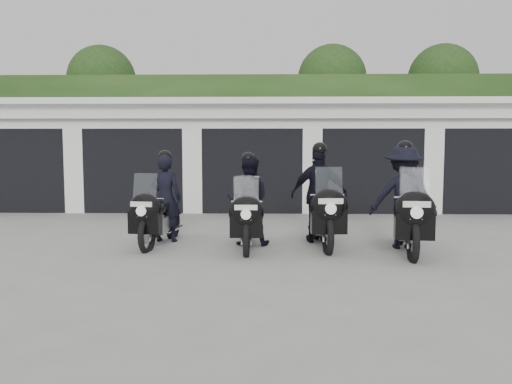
{
  "coord_description": "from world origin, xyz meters",
  "views": [
    {
      "loc": [
        0.44,
        -8.53,
        1.9
      ],
      "look_at": [
        0.23,
        0.32,
        1.05
      ],
      "focal_mm": 38.0,
      "sensor_mm": 36.0,
      "label": 1
    }
  ],
  "objects_px": {
    "police_bike_b": "(248,206)",
    "police_bike_c": "(321,200)",
    "police_bike_d": "(405,202)",
    "police_bike_a": "(160,206)"
  },
  "relations": [
    {
      "from": "police_bike_b",
      "to": "police_bike_c",
      "type": "height_order",
      "value": "police_bike_c"
    },
    {
      "from": "police_bike_a",
      "to": "police_bike_d",
      "type": "bearing_deg",
      "value": 3.05
    },
    {
      "from": "police_bike_a",
      "to": "police_bike_d",
      "type": "distance_m",
      "value": 4.35
    },
    {
      "from": "police_bike_a",
      "to": "police_bike_d",
      "type": "relative_size",
      "value": 0.9
    },
    {
      "from": "police_bike_b",
      "to": "police_bike_d",
      "type": "distance_m",
      "value": 2.74
    },
    {
      "from": "police_bike_b",
      "to": "police_bike_c",
      "type": "distance_m",
      "value": 1.35
    },
    {
      "from": "police_bike_a",
      "to": "police_bike_c",
      "type": "bearing_deg",
      "value": 10.35
    },
    {
      "from": "police_bike_b",
      "to": "police_bike_d",
      "type": "relative_size",
      "value": 0.89
    },
    {
      "from": "police_bike_c",
      "to": "police_bike_d",
      "type": "distance_m",
      "value": 1.5
    },
    {
      "from": "police_bike_a",
      "to": "police_bike_d",
      "type": "height_order",
      "value": "police_bike_d"
    }
  ]
}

